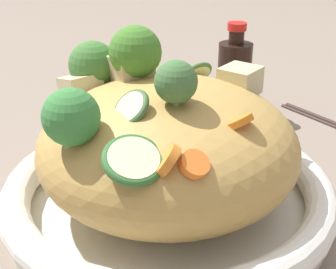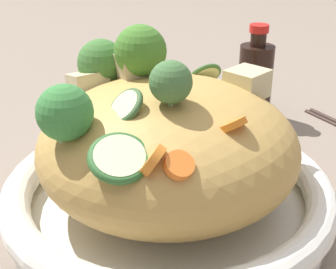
# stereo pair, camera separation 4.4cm
# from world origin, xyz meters

# --- Properties ---
(ground_plane) EXTENTS (3.00, 3.00, 0.00)m
(ground_plane) POSITION_xyz_m (0.00, 0.00, 0.00)
(ground_plane) COLOR gray
(serving_bowl) EXTENTS (0.32, 0.32, 0.05)m
(serving_bowl) POSITION_xyz_m (0.00, 0.00, 0.02)
(serving_bowl) COLOR white
(serving_bowl) RESTS_ON ground_plane
(noodle_heap) EXTENTS (0.24, 0.24, 0.12)m
(noodle_heap) POSITION_xyz_m (-0.00, 0.00, 0.08)
(noodle_heap) COLOR tan
(noodle_heap) RESTS_ON serving_bowl
(broccoli_florets) EXTENTS (0.19, 0.16, 0.08)m
(broccoli_florets) POSITION_xyz_m (-0.00, 0.05, 0.14)
(broccoli_florets) COLOR #A3B574
(broccoli_florets) RESTS_ON serving_bowl
(carrot_coins) EXTENTS (0.09, 0.07, 0.03)m
(carrot_coins) POSITION_xyz_m (-0.08, -0.04, 0.12)
(carrot_coins) COLOR orange
(carrot_coins) RESTS_ON serving_bowl
(zucchini_slices) EXTENTS (0.24, 0.07, 0.05)m
(zucchini_slices) POSITION_xyz_m (-0.05, 0.00, 0.12)
(zucchini_slices) COLOR beige
(zucchini_slices) RESTS_ON serving_bowl
(chicken_chunks) EXTENTS (0.10, 0.20, 0.05)m
(chicken_chunks) POSITION_xyz_m (0.04, 0.02, 0.13)
(chicken_chunks) COLOR #CABD90
(chicken_chunks) RESTS_ON serving_bowl
(soy_sauce_bottle) EXTENTS (0.05, 0.05, 0.14)m
(soy_sauce_bottle) POSITION_xyz_m (0.28, -0.03, 0.06)
(soy_sauce_bottle) COLOR black
(soy_sauce_bottle) RESTS_ON ground_plane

